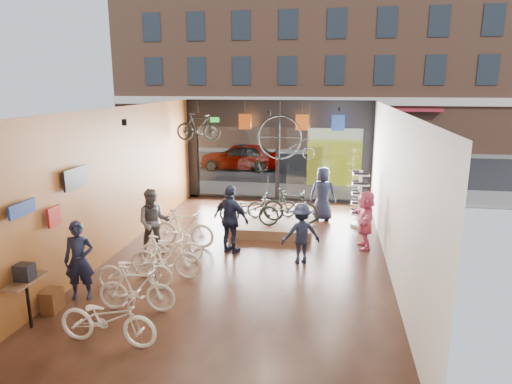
% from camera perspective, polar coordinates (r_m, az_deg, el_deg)
% --- Properties ---
extents(ground_plane, '(7.00, 12.00, 0.04)m').
position_cam_1_polar(ground_plane, '(12.08, -0.88, -7.99)').
color(ground_plane, black).
rests_on(ground_plane, ground).
extents(ceiling, '(7.00, 12.00, 0.04)m').
position_cam_1_polar(ceiling, '(11.26, -0.95, 10.52)').
color(ceiling, black).
rests_on(ceiling, ground).
extents(wall_left, '(0.04, 12.00, 3.80)m').
position_cam_1_polar(wall_left, '(12.63, -16.82, 1.47)').
color(wall_left, '#925F2D').
rests_on(wall_left, ground).
extents(wall_right, '(0.04, 12.00, 3.80)m').
position_cam_1_polar(wall_right, '(11.42, 16.72, 0.26)').
color(wall_right, beige).
rests_on(wall_right, ground).
extents(wall_back, '(7.00, 0.04, 3.80)m').
position_cam_1_polar(wall_back, '(5.98, -11.76, -11.43)').
color(wall_back, beige).
rests_on(wall_back, ground).
extents(storefront, '(7.00, 0.26, 3.80)m').
position_cam_1_polar(storefront, '(17.36, 2.73, 5.15)').
color(storefront, black).
rests_on(storefront, ground).
extents(exit_sign, '(0.35, 0.06, 0.18)m').
position_cam_1_polar(exit_sign, '(17.56, -5.17, 8.98)').
color(exit_sign, '#198C26').
rests_on(exit_sign, storefront).
extents(street_road, '(30.00, 18.00, 0.02)m').
position_cam_1_polar(street_road, '(26.50, 5.06, 3.79)').
color(street_road, black).
rests_on(street_road, ground).
extents(sidewalk_near, '(30.00, 2.40, 0.12)m').
position_cam_1_polar(sidewalk_near, '(18.87, 3.11, 0.13)').
color(sidewalk_near, slate).
rests_on(sidewalk_near, ground).
extents(sidewalk_far, '(30.00, 2.00, 0.12)m').
position_cam_1_polar(sidewalk_far, '(30.43, 5.69, 5.15)').
color(sidewalk_far, slate).
rests_on(sidewalk_far, ground).
extents(opposite_building, '(26.00, 5.00, 14.00)m').
position_cam_1_polar(opposite_building, '(32.72, 6.31, 17.90)').
color(opposite_building, brown).
rests_on(opposite_building, ground).
extents(street_car, '(4.12, 1.66, 1.41)m').
position_cam_1_polar(street_car, '(23.83, -2.01, 4.49)').
color(street_car, gray).
rests_on(street_car, street_road).
extents(box_truck, '(2.41, 7.23, 2.85)m').
position_cam_1_polar(box_truck, '(22.25, 9.79, 5.55)').
color(box_truck, silver).
rests_on(box_truck, street_road).
extents(floor_bike_0, '(1.81, 0.70, 0.94)m').
position_cam_1_polar(floor_bike_0, '(8.47, -18.04, -14.83)').
color(floor_bike_0, beige).
rests_on(floor_bike_0, ground_plane).
extents(floor_bike_1, '(1.58, 0.53, 0.94)m').
position_cam_1_polar(floor_bike_1, '(9.43, -14.71, -11.62)').
color(floor_bike_1, beige).
rests_on(floor_bike_1, ground_plane).
extents(floor_bike_2, '(1.71, 0.85, 0.86)m').
position_cam_1_polar(floor_bike_2, '(10.39, -14.91, -9.45)').
color(floor_bike_2, beige).
rests_on(floor_bike_2, ground_plane).
extents(floor_bike_3, '(1.71, 0.52, 1.02)m').
position_cam_1_polar(floor_bike_3, '(10.75, -11.26, -7.99)').
color(floor_bike_3, beige).
rests_on(floor_bike_3, ground_plane).
extents(floor_bike_4, '(1.63, 0.86, 0.82)m').
position_cam_1_polar(floor_bike_4, '(11.64, -10.51, -6.81)').
color(floor_bike_4, beige).
rests_on(floor_bike_4, ground_plane).
extents(floor_bike_5, '(1.77, 0.62, 1.05)m').
position_cam_1_polar(floor_bike_5, '(12.69, -9.04, -4.49)').
color(floor_bike_5, beige).
rests_on(floor_bike_5, ground_plane).
extents(display_platform, '(2.40, 1.80, 0.30)m').
position_cam_1_polar(display_platform, '(13.88, 2.09, -4.38)').
color(display_platform, brown).
rests_on(display_platform, ground_plane).
extents(display_bike_left, '(1.79, 0.63, 0.94)m').
position_cam_1_polar(display_bike_left, '(13.45, -0.88, -2.19)').
color(display_bike_left, black).
rests_on(display_bike_left, display_platform).
extents(display_bike_mid, '(1.77, 0.74, 1.03)m').
position_cam_1_polar(display_bike_mid, '(13.68, 4.31, -1.77)').
color(display_bike_mid, black).
rests_on(display_bike_mid, display_platform).
extents(display_bike_right, '(1.63, 0.89, 0.81)m').
position_cam_1_polar(display_bike_right, '(14.20, 1.98, -1.62)').
color(display_bike_right, black).
rests_on(display_bike_right, display_platform).
extents(customer_0, '(0.69, 0.54, 1.67)m').
position_cam_1_polar(customer_0, '(10.16, -21.22, -7.98)').
color(customer_0, '#161C33').
rests_on(customer_0, ground_plane).
extents(customer_1, '(1.03, 0.91, 1.76)m').
position_cam_1_polar(customer_1, '(12.14, -12.66, -3.71)').
color(customer_1, '#3F3F44').
rests_on(customer_1, ground_plane).
extents(customer_2, '(1.16, 0.82, 1.83)m').
position_cam_1_polar(customer_2, '(12.00, -3.15, -3.44)').
color(customer_2, '#161C33').
rests_on(customer_2, ground_plane).
extents(customer_3, '(1.12, 0.87, 1.53)m').
position_cam_1_polar(customer_3, '(11.41, 5.66, -5.16)').
color(customer_3, '#161C33').
rests_on(customer_3, ground_plane).
extents(customer_4, '(0.94, 0.68, 1.77)m').
position_cam_1_polar(customer_4, '(15.02, 8.34, -0.22)').
color(customer_4, '#161C33').
rests_on(customer_4, ground_plane).
extents(customer_5, '(0.59, 1.52, 1.61)m').
position_cam_1_polar(customer_5, '(12.70, 13.49, -3.36)').
color(customer_5, '#CC4C72').
rests_on(customer_5, ground_plane).
extents(sunglasses_rack, '(0.53, 0.44, 1.78)m').
position_cam_1_polar(sunglasses_rack, '(14.57, 12.84, -0.82)').
color(sunglasses_rack, white).
rests_on(sunglasses_rack, ground_plane).
extents(wall_merch, '(0.40, 2.40, 2.60)m').
position_cam_1_polar(wall_merch, '(9.81, -24.88, -6.22)').
color(wall_merch, navy).
rests_on(wall_merch, wall_left).
extents(penny_farthing, '(1.94, 0.06, 1.55)m').
position_cam_1_polar(penny_farthing, '(16.05, 4.12, 6.62)').
color(penny_farthing, black).
rests_on(penny_farthing, ceiling).
extents(hung_bike, '(1.60, 0.51, 0.95)m').
position_cam_1_polar(hung_bike, '(16.01, -7.24, 8.06)').
color(hung_bike, black).
rests_on(hung_bike, ceiling).
extents(jersey_left, '(0.45, 0.03, 0.55)m').
position_cam_1_polar(jersey_left, '(16.61, -1.39, 8.78)').
color(jersey_left, '#CC5919').
rests_on(jersey_left, ceiling).
extents(jersey_mid, '(0.45, 0.03, 0.55)m').
position_cam_1_polar(jersey_mid, '(16.35, 5.77, 8.64)').
color(jersey_mid, '#CC5919').
rests_on(jersey_mid, ceiling).
extents(jersey_right, '(0.45, 0.03, 0.55)m').
position_cam_1_polar(jersey_right, '(16.31, 10.23, 8.49)').
color(jersey_right, '#1E3F99').
rests_on(jersey_right, ceiling).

